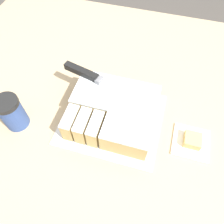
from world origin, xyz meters
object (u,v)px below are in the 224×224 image
(coffee_cup, at_px, (12,113))
(cake_board, at_px, (112,119))
(cake, at_px, (113,111))
(knife, at_px, (90,76))
(brownie, at_px, (192,140))

(coffee_cup, bearing_deg, cake_board, 18.25)
(cake, xyz_separation_m, knife, (-0.10, 0.08, 0.05))
(coffee_cup, distance_m, brownie, 0.56)
(cake, bearing_deg, cake_board, -139.32)
(knife, bearing_deg, cake, -24.43)
(cake_board, height_order, cake, cake)
(brownie, bearing_deg, cake, 176.19)
(knife, bearing_deg, cake_board, -26.58)
(knife, bearing_deg, coffee_cup, -122.73)
(knife, distance_m, brownie, 0.38)
(cake_board, height_order, brownie, brownie)
(brownie, bearing_deg, coffee_cup, -171.47)
(cake, xyz_separation_m, brownie, (0.25, -0.02, -0.03))
(cake_board, relative_size, brownie, 6.33)
(cake, relative_size, coffee_cup, 2.26)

